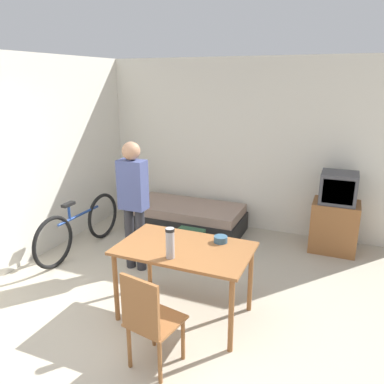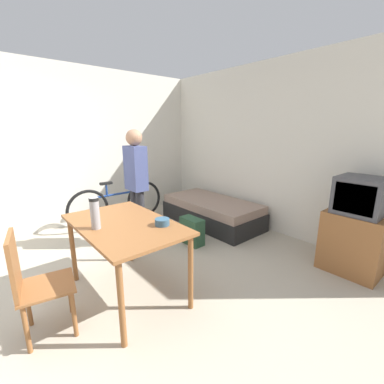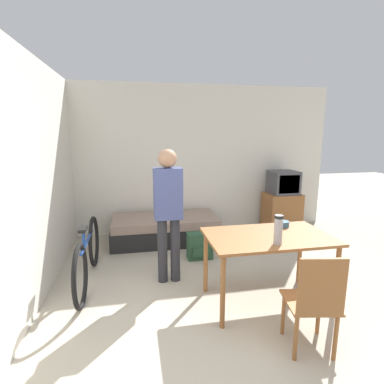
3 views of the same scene
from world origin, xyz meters
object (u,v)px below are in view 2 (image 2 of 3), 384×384
object	(u,v)px
tv	(356,229)
person_standing	(136,180)
mate_bowl	(162,222)
bicycle	(118,204)
thermos_flask	(95,212)
dining_table	(125,231)
daybed	(212,212)
wooden_chair	(32,281)
backpack	(192,231)

from	to	relation	value
tv	person_standing	distance (m)	2.84
mate_bowl	person_standing	bearing A→B (deg)	161.37
bicycle	thermos_flask	xyz separation A→B (m)	(1.95, -1.08, 0.58)
tv	dining_table	bearing A→B (deg)	-120.79
daybed	wooden_chair	world-z (taller)	wooden_chair
person_standing	wooden_chair	bearing A→B (deg)	-55.56
bicycle	mate_bowl	size ratio (longest dim) A/B	12.68
tv	backpack	xyz separation A→B (m)	(-1.81, -0.98, -0.34)
bicycle	person_standing	size ratio (longest dim) A/B	1.06
dining_table	backpack	size ratio (longest dim) A/B	3.33
wooden_chair	thermos_flask	world-z (taller)	thermos_flask
mate_bowl	bicycle	bearing A→B (deg)	165.86
tv	mate_bowl	size ratio (longest dim) A/B	8.28
tv	backpack	distance (m)	2.08
thermos_flask	tv	bearing A→B (deg)	61.41
dining_table	bicycle	bearing A→B (deg)	157.45
wooden_chair	mate_bowl	distance (m)	1.14
wooden_chair	backpack	bearing A→B (deg)	103.64
daybed	bicycle	bearing A→B (deg)	-130.33
bicycle	backpack	xyz separation A→B (m)	(1.51, 0.45, -0.16)
tv	thermos_flask	bearing A→B (deg)	-118.59
mate_bowl	backpack	world-z (taller)	mate_bowl
person_standing	mate_bowl	xyz separation A→B (m)	(1.29, -0.43, -0.16)
tv	thermos_flask	size ratio (longest dim) A/B	3.88
tv	wooden_chair	size ratio (longest dim) A/B	1.26
wooden_chair	person_standing	bearing A→B (deg)	124.44
daybed	tv	bearing A→B (deg)	3.59
tv	wooden_chair	xyz separation A→B (m)	(-1.30, -3.07, -0.03)
tv	person_standing	bearing A→B (deg)	-146.18
thermos_flask	backpack	world-z (taller)	thermos_flask
backpack	mate_bowl	bearing A→B (deg)	-53.21
person_standing	mate_bowl	distance (m)	1.37
mate_bowl	daybed	bearing A→B (deg)	122.62
tv	backpack	size ratio (longest dim) A/B	2.89
dining_table	thermos_flask	xyz separation A→B (m)	(-0.03, -0.26, 0.25)
tv	bicycle	size ratio (longest dim) A/B	0.65
tv	mate_bowl	bearing A→B (deg)	-117.58
dining_table	wooden_chair	xyz separation A→B (m)	(0.04, -0.82, -0.18)
tv	mate_bowl	distance (m)	2.27
daybed	bicycle	distance (m)	1.69
wooden_chair	bicycle	distance (m)	2.61
tv	bicycle	xyz separation A→B (m)	(-3.32, -1.42, -0.17)
bicycle	mate_bowl	distance (m)	2.39
dining_table	thermos_flask	distance (m)	0.36
dining_table	wooden_chair	bearing A→B (deg)	-87.18
daybed	person_standing	xyz separation A→B (m)	(-0.10, -1.42, 0.76)
bicycle	mate_bowl	bearing A→B (deg)	-14.14
daybed	dining_table	distance (m)	2.34
thermos_flask	bicycle	bearing A→B (deg)	150.98
mate_bowl	backpack	bearing A→B (deg)	126.79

